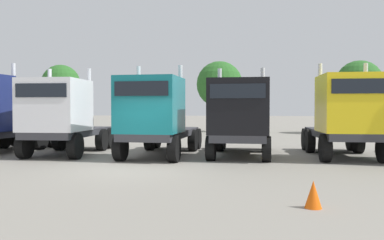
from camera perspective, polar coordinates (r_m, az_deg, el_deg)
ground at (r=13.66m, az=-8.81°, el=-7.19°), size 200.00×200.00×0.00m
semi_truck_white at (r=18.40m, az=-18.35°, el=0.66°), size 2.76×5.82×3.94m
semi_truck_teal at (r=16.83m, az=-5.28°, el=0.55°), size 2.83×6.56×3.97m
semi_truck_black at (r=16.89m, az=6.94°, el=0.44°), size 2.75×6.03×3.89m
semi_truck_yellow at (r=17.56m, az=21.50°, el=0.70°), size 2.63×5.84×4.05m
traffic_cone_far at (r=8.82m, az=17.11°, el=-10.23°), size 0.36×0.36×0.58m
oak_far_left at (r=37.68m, az=-18.39°, el=4.94°), size 3.44×3.44×6.04m
oak_far_centre at (r=35.54m, az=3.98°, el=5.15°), size 4.12×4.12×6.32m
oak_far_right at (r=35.50m, az=22.98°, el=4.84°), size 3.81×3.81×6.06m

